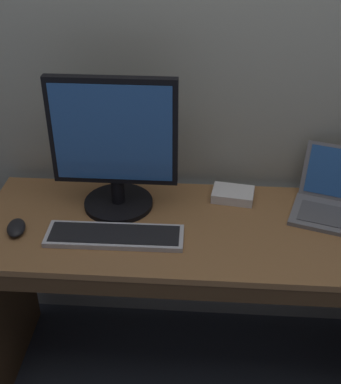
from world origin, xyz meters
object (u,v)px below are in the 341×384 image
object	(u,v)px
external_drive_box	(233,194)
computer_mouse	(16,228)
external_monitor	(114,146)
wired_keyboard	(115,236)

from	to	relation	value
external_drive_box	computer_mouse	bearing A→B (deg)	-160.91
computer_mouse	external_monitor	bearing A→B (deg)	15.45
wired_keyboard	external_drive_box	size ratio (longest dim) A/B	3.04
external_monitor	wired_keyboard	distance (m)	0.31
wired_keyboard	computer_mouse	world-z (taller)	computer_mouse
wired_keyboard	computer_mouse	distance (m)	0.35
external_monitor	computer_mouse	bearing A→B (deg)	-152.25
computer_mouse	external_drive_box	world-z (taller)	external_drive_box
external_monitor	computer_mouse	distance (m)	0.45
external_monitor	external_drive_box	bearing A→B (deg)	11.71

